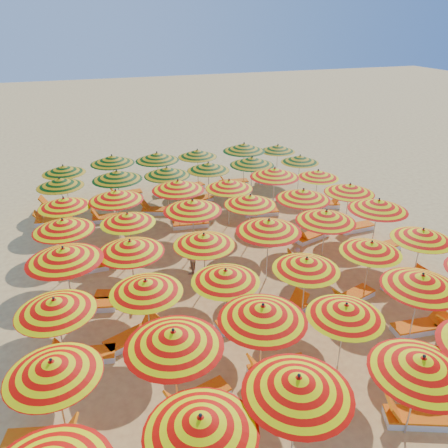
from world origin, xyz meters
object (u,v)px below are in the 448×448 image
at_px(lounger_13, 353,297).
at_px(lounger_29, 57,205).
at_px(umbrella_36, 60,182).
at_px(lounger_19, 87,267).
at_px(umbrella_23, 378,205).
at_px(umbrella_35, 318,174).
at_px(lounger_33, 233,182).
at_px(umbrella_27, 250,200).
at_px(lounger_14, 405,284).
at_px(lounger_26, 109,218).
at_px(umbrella_6, 53,368).
at_px(umbrella_39, 208,167).
at_px(umbrella_16, 371,247).
at_px(umbrella_45, 197,153).
at_px(lounger_9, 84,356).
at_px(lounger_10, 133,336).
at_px(lounger_23, 260,212).
at_px(umbrella_10, 422,281).
at_px(umbrella_15, 306,264).
at_px(lounger_25, 53,221).
at_px(umbrella_25, 128,218).
at_px(umbrella_28, 303,194).
at_px(lounger_20, 311,236).
at_px(lounger_11, 244,321).
at_px(umbrella_47, 278,148).
at_px(umbrella_38, 167,171).
at_px(lounger_27, 158,211).
at_px(beachgoer_a, 295,263).
at_px(umbrella_13, 146,286).
at_px(lounger_22, 192,223).
at_px(umbrella_46, 244,147).
at_px(lounger_16, 121,296).
at_px(umbrella_26, 193,205).
at_px(umbrella_32, 178,185).
at_px(umbrella_37, 117,175).
at_px(umbrella_41, 300,159).
at_px(umbrella_19, 130,246).
at_px(umbrella_40, 252,161).
at_px(lounger_24, 323,204).
at_px(lounger_12, 286,312).
at_px(lounger_32, 189,187).
at_px(lounger_17, 308,264).
at_px(lounger_28, 197,201).
at_px(umbrella_24, 63,225).
at_px(umbrella_18, 64,254).
at_px(umbrella_29, 350,189).
at_px(umbrella_9, 346,311).
at_px(lounger_31, 171,192).
at_px(lounger_6, 277,369).
at_px(umbrella_7, 174,339).
at_px(umbrella_34, 275,172).
at_px(umbrella_1, 201,425).
at_px(lounger_2, 418,417).
at_px(umbrella_30, 64,203).
at_px(lounger_4, 43,440).
at_px(umbrella_22, 326,216).
at_px(lounger_30, 125,194).
at_px(lounger_15, 89,305).
at_px(umbrella_42, 63,169).
at_px(umbrella_8, 263,313).

height_order(lounger_13, lounger_29, same).
bearing_deg(umbrella_36, lounger_19, -81.82).
xyz_separation_m(umbrella_23, umbrella_35, (0.05, 4.84, -0.29)).
xyz_separation_m(umbrella_36, lounger_33, (9.46, 2.20, -1.89)).
bearing_deg(umbrella_27, lounger_14, -50.24).
bearing_deg(lounger_26, umbrella_6, 85.56).
bearing_deg(umbrella_39, umbrella_16, -74.19).
height_order(umbrella_45, lounger_9, umbrella_45).
xyz_separation_m(lounger_10, lounger_23, (7.45, 7.45, 0.00)).
bearing_deg(umbrella_10, lounger_13, 102.32).
xyz_separation_m(umbrella_15, lounger_25, (-8.00, 10.30, -1.87)).
relative_size(umbrella_6, umbrella_25, 0.87).
height_order(umbrella_28, lounger_20, umbrella_28).
distance_m(lounger_11, lounger_13, 4.13).
bearing_deg(umbrella_47, umbrella_25, -143.60).
distance_m(umbrella_38, umbrella_45, 3.62).
height_order(lounger_27, beachgoer_a, beachgoer_a).
height_order(umbrella_13, lounger_22, umbrella_13).
distance_m(umbrella_10, lounger_9, 10.10).
distance_m(umbrella_46, lounger_26, 8.72).
bearing_deg(lounger_16, lounger_13, -1.24).
xyz_separation_m(umbrella_26, umbrella_32, (-0.02, 2.46, -0.00)).
distance_m(umbrella_37, umbrella_41, 9.95).
bearing_deg(lounger_9, umbrella_19, -116.53).
distance_m(umbrella_19, lounger_25, 8.29).
height_order(umbrella_40, lounger_24, umbrella_40).
xyz_separation_m(lounger_12, lounger_32, (-0.10, 12.40, 0.00)).
relative_size(umbrella_46, lounger_17, 1.60).
distance_m(umbrella_36, umbrella_47, 12.52).
relative_size(umbrella_40, lounger_28, 1.67).
bearing_deg(umbrella_24, umbrella_18, -89.39).
relative_size(umbrella_29, umbrella_41, 1.07).
height_order(lounger_16, lounger_29, same).
xyz_separation_m(umbrella_9, lounger_31, (-1.65, 14.66, -1.81)).
xyz_separation_m(lounger_6, lounger_32, (1.30, 14.63, 0.00)).
distance_m(lounger_22, lounger_25, 6.73).
height_order(umbrella_37, lounger_27, umbrella_37).
xyz_separation_m(umbrella_7, umbrella_34, (7.33, 10.22, -0.01)).
xyz_separation_m(umbrella_18, lounger_11, (5.21, -2.49, -2.12)).
distance_m(umbrella_28, lounger_6, 8.56).
xyz_separation_m(umbrella_1, lounger_11, (2.83, 4.94, -1.97)).
height_order(umbrella_9, lounger_2, umbrella_9).
height_order(umbrella_28, umbrella_30, umbrella_28).
xyz_separation_m(lounger_4, lounger_22, (6.33, 10.25, 0.00)).
relative_size(umbrella_22, lounger_30, 1.64).
xyz_separation_m(umbrella_15, lounger_15, (-6.74, 2.68, -1.87)).
bearing_deg(umbrella_15, umbrella_25, 132.53).
relative_size(umbrella_23, umbrella_42, 0.95).
distance_m(umbrella_35, lounger_23, 3.45).
relative_size(umbrella_8, umbrella_22, 0.91).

